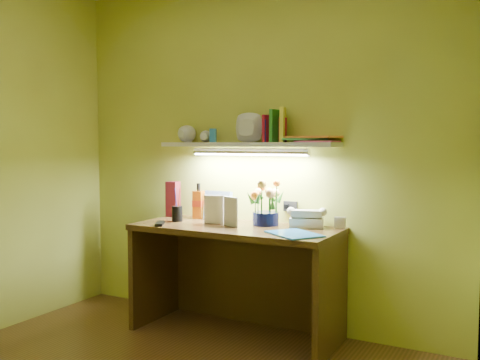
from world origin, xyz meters
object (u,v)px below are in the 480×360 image
Objects in this scene: telephone at (307,217)px; desk_clock at (340,223)px; desk at (235,281)px; flower_bouquet at (266,202)px; whisky_bottle at (199,201)px.

telephone is 2.96× the size of desk_clock.
flower_bouquet is at bearing 39.86° from desk.
telephone is (0.45, 0.18, 0.44)m from desk.
desk_clock is (0.49, 0.11, -0.12)m from flower_bouquet.
desk_clock is at bearing 12.61° from flower_bouquet.
whisky_bottle is at bearing 170.78° from desk_clock.
desk is 0.65m from telephone.
telephone reaches higher than desk_clock.
desk is at bearing -140.14° from flower_bouquet.
desk_clock is 0.28× the size of whisky_bottle.
desk is 6.35× the size of telephone.
whisky_bottle reaches higher than desk.
desk is 0.68m from whisky_bottle.
whisky_bottle reaches higher than telephone.
desk is at bearing -175.75° from telephone.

